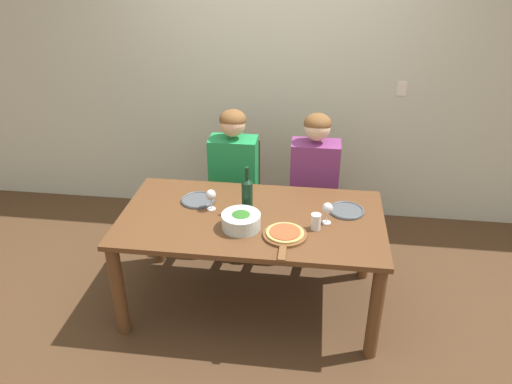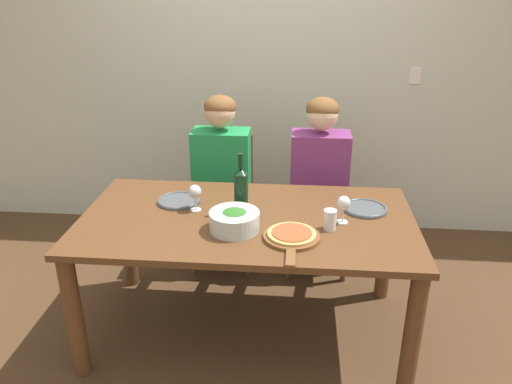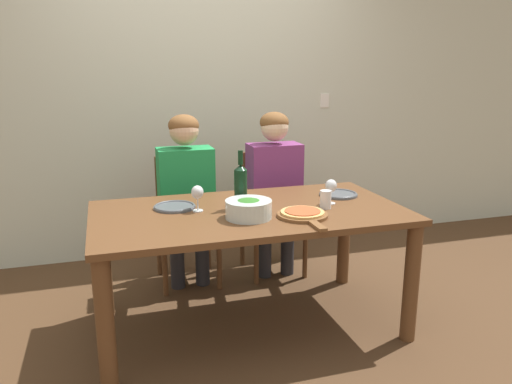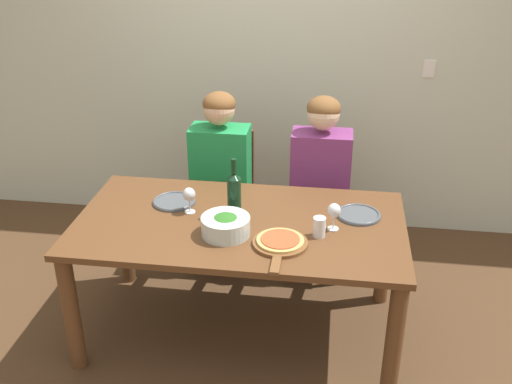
{
  "view_description": "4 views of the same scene",
  "coord_description": "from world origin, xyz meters",
  "px_view_note": "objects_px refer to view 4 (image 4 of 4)",
  "views": [
    {
      "loc": [
        0.4,
        -2.86,
        2.48
      ],
      "look_at": [
        0.02,
        0.06,
        0.9
      ],
      "focal_mm": 35.0,
      "sensor_mm": 36.0,
      "label": 1
    },
    {
      "loc": [
        0.26,
        -2.38,
        1.92
      ],
      "look_at": [
        0.04,
        0.04,
        0.87
      ],
      "focal_mm": 35.0,
      "sensor_mm": 36.0,
      "label": 2
    },
    {
      "loc": [
        -0.77,
        -2.65,
        1.54
      ],
      "look_at": [
        0.03,
        -0.03,
        0.85
      ],
      "focal_mm": 35.0,
      "sensor_mm": 36.0,
      "label": 3
    },
    {
      "loc": [
        0.48,
        -2.79,
        2.31
      ],
      "look_at": [
        0.08,
        0.1,
        0.87
      ],
      "focal_mm": 42.0,
      "sensor_mm": 36.0,
      "label": 4
    }
  ],
  "objects_px": {
    "dinner_plate_left": "(174,201)",
    "wine_glass_right": "(334,212)",
    "person_man": "(320,171)",
    "pizza_on_board": "(280,243)",
    "chair_right": "(319,198)",
    "wine_glass_left": "(189,196)",
    "wine_bottle": "(234,194)",
    "dinner_plate_right": "(359,214)",
    "broccoli_bowl": "(226,225)",
    "person_woman": "(220,165)",
    "water_tumbler": "(319,227)",
    "chair_left": "(224,192)"
  },
  "relations": [
    {
      "from": "wine_glass_right",
      "to": "person_woman",
      "type": "bearing_deg",
      "value": 135.51
    },
    {
      "from": "chair_left",
      "to": "wine_glass_left",
      "type": "relative_size",
      "value": 6.0
    },
    {
      "from": "wine_bottle",
      "to": "pizza_on_board",
      "type": "relative_size",
      "value": 0.81
    },
    {
      "from": "wine_bottle",
      "to": "dinner_plate_right",
      "type": "bearing_deg",
      "value": 8.09
    },
    {
      "from": "person_woman",
      "to": "dinner_plate_right",
      "type": "height_order",
      "value": "person_woman"
    },
    {
      "from": "broccoli_bowl",
      "to": "pizza_on_board",
      "type": "xyz_separation_m",
      "value": [
        0.29,
        -0.07,
        -0.04
      ]
    },
    {
      "from": "chair_left",
      "to": "wine_glass_left",
      "type": "height_order",
      "value": "chair_left"
    },
    {
      "from": "dinner_plate_right",
      "to": "wine_glass_left",
      "type": "distance_m",
      "value": 0.94
    },
    {
      "from": "person_man",
      "to": "wine_glass_left",
      "type": "relative_size",
      "value": 8.12
    },
    {
      "from": "person_man",
      "to": "wine_glass_left",
      "type": "bearing_deg",
      "value": -136.55
    },
    {
      "from": "pizza_on_board",
      "to": "water_tumbler",
      "type": "xyz_separation_m",
      "value": [
        0.19,
        0.12,
        0.04
      ]
    },
    {
      "from": "person_woman",
      "to": "dinner_plate_right",
      "type": "distance_m",
      "value": 1.05
    },
    {
      "from": "dinner_plate_left",
      "to": "wine_glass_right",
      "type": "relative_size",
      "value": 1.62
    },
    {
      "from": "wine_bottle",
      "to": "wine_glass_right",
      "type": "xyz_separation_m",
      "value": [
        0.54,
        -0.07,
        -0.03
      ]
    },
    {
      "from": "chair_right",
      "to": "pizza_on_board",
      "type": "bearing_deg",
      "value": -98.83
    },
    {
      "from": "pizza_on_board",
      "to": "person_man",
      "type": "bearing_deg",
      "value": 80.16
    },
    {
      "from": "chair_left",
      "to": "person_woman",
      "type": "height_order",
      "value": "person_woman"
    },
    {
      "from": "dinner_plate_right",
      "to": "wine_glass_left",
      "type": "bearing_deg",
      "value": -174.57
    },
    {
      "from": "broccoli_bowl",
      "to": "dinner_plate_left",
      "type": "height_order",
      "value": "broccoli_bowl"
    },
    {
      "from": "pizza_on_board",
      "to": "wine_glass_left",
      "type": "distance_m",
      "value": 0.61
    },
    {
      "from": "person_woman",
      "to": "person_man",
      "type": "relative_size",
      "value": 1.0
    },
    {
      "from": "dinner_plate_left",
      "to": "wine_glass_right",
      "type": "bearing_deg",
      "value": -11.22
    },
    {
      "from": "chair_right",
      "to": "chair_left",
      "type": "bearing_deg",
      "value": 180.0
    },
    {
      "from": "wine_bottle",
      "to": "chair_right",
      "type": "bearing_deg",
      "value": 60.31
    },
    {
      "from": "person_man",
      "to": "pizza_on_board",
      "type": "xyz_separation_m",
      "value": [
        -0.16,
        -0.94,
        0.01
      ]
    },
    {
      "from": "chair_left",
      "to": "chair_right",
      "type": "height_order",
      "value": "same"
    },
    {
      "from": "chair_left",
      "to": "water_tumbler",
      "type": "xyz_separation_m",
      "value": [
        0.68,
        -0.93,
        0.3
      ]
    },
    {
      "from": "dinner_plate_right",
      "to": "water_tumbler",
      "type": "height_order",
      "value": "water_tumbler"
    },
    {
      "from": "chair_left",
      "to": "water_tumbler",
      "type": "bearing_deg",
      "value": -53.81
    },
    {
      "from": "chair_right",
      "to": "broccoli_bowl",
      "type": "distance_m",
      "value": 1.12
    },
    {
      "from": "pizza_on_board",
      "to": "water_tumbler",
      "type": "bearing_deg",
      "value": 32.57
    },
    {
      "from": "dinner_plate_right",
      "to": "broccoli_bowl",
      "type": "bearing_deg",
      "value": -156.6
    },
    {
      "from": "chair_right",
      "to": "broccoli_bowl",
      "type": "relative_size",
      "value": 3.55
    },
    {
      "from": "dinner_plate_right",
      "to": "wine_glass_right",
      "type": "height_order",
      "value": "wine_glass_right"
    },
    {
      "from": "broccoli_bowl",
      "to": "wine_glass_right",
      "type": "height_order",
      "value": "wine_glass_right"
    },
    {
      "from": "person_man",
      "to": "wine_glass_left",
      "type": "distance_m",
      "value": 0.96
    },
    {
      "from": "pizza_on_board",
      "to": "wine_glass_left",
      "type": "height_order",
      "value": "wine_glass_left"
    },
    {
      "from": "wine_bottle",
      "to": "dinner_plate_left",
      "type": "relative_size",
      "value": 1.4
    },
    {
      "from": "chair_left",
      "to": "person_woman",
      "type": "relative_size",
      "value": 0.74
    },
    {
      "from": "wine_glass_right",
      "to": "chair_right",
      "type": "bearing_deg",
      "value": 96.53
    },
    {
      "from": "dinner_plate_right",
      "to": "wine_glass_right",
      "type": "bearing_deg",
      "value": -129.01
    },
    {
      "from": "wine_glass_left",
      "to": "wine_glass_right",
      "type": "height_order",
      "value": "same"
    },
    {
      "from": "chair_left",
      "to": "chair_right",
      "type": "xyz_separation_m",
      "value": [
        0.65,
        0.0,
        0.0
      ]
    },
    {
      "from": "chair_left",
      "to": "water_tumbler",
      "type": "distance_m",
      "value": 1.19
    },
    {
      "from": "person_woman",
      "to": "dinner_plate_left",
      "type": "height_order",
      "value": "person_woman"
    },
    {
      "from": "wine_glass_left",
      "to": "wine_bottle",
      "type": "bearing_deg",
      "value": -1.76
    },
    {
      "from": "chair_right",
      "to": "dinner_plate_left",
      "type": "height_order",
      "value": "chair_right"
    },
    {
      "from": "chair_left",
      "to": "dinner_plate_left",
      "type": "xyz_separation_m",
      "value": [
        -0.16,
        -0.67,
        0.25
      ]
    },
    {
      "from": "dinner_plate_left",
      "to": "wine_glass_right",
      "type": "height_order",
      "value": "wine_glass_right"
    },
    {
      "from": "dinner_plate_right",
      "to": "wine_glass_left",
      "type": "relative_size",
      "value": 1.62
    }
  ]
}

